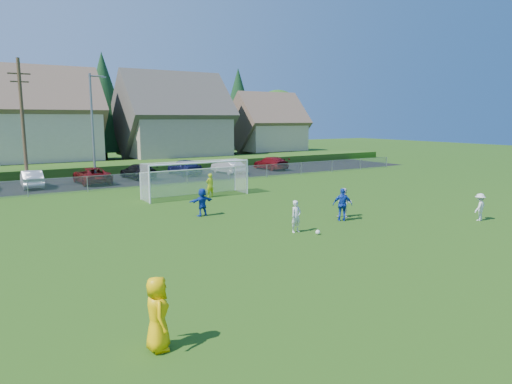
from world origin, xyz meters
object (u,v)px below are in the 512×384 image
Objects in this scene: car_f at (228,166)px; soccer_goal at (195,173)px; car_d at (138,171)px; player_white_a at (296,216)px; car_b at (32,179)px; car_c at (92,175)px; player_white_b at (344,203)px; player_white_c at (480,207)px; player_blue_a at (343,205)px; car_e at (184,167)px; car_g at (271,163)px; player_blue_b at (202,202)px; goalkeeper at (210,185)px; soccer_ball at (318,232)px; referee at (157,314)px.

soccer_goal reaches higher than car_f.
player_white_a is at bearing 83.78° from car_d.
car_b is 4.56m from car_c.
car_b is at bearing 165.65° from player_white_b.
player_blue_a reaches higher than player_white_c.
car_e is at bearing -90.08° from player_white_c.
soccer_goal is at bearing 37.36° from car_g.
car_f is at bearing -127.73° from player_blue_b.
goalkeeper reaches higher than player_blue_b.
goalkeeper reaches higher than player_white_a.
car_c is at bearing 4.94° from car_e.
soccer_ball is 0.05× the size of car_e.
goalkeeper is at bearing 77.26° from player_white_a.
referee is at bearing 55.51° from player_blue_b.
car_g is (23.28, 0.78, -0.01)m from car_b.
car_b reaches higher than car_g.
referee is 0.39× the size of car_e.
car_f is at bearing 178.61° from car_c.
player_blue_a is 0.38× the size of car_e.
car_b is (-6.80, 16.77, -0.09)m from player_blue_b.
soccer_ball is 25.35m from car_b.
car_f is (7.61, 11.35, -0.13)m from goalkeeper.
player_white_a is 4.40m from player_white_b.
car_f is at bearing -21.15° from referee.
car_b is (0.59, 29.83, -0.21)m from referee.
soccer_ball is at bearing 62.71° from player_blue_a.
player_white_b is at bearing -48.22° from referee.
car_e is at bearing -14.18° from referee.
player_white_a is 0.95× the size of goalkeeper.
car_f is (17.64, 0.06, -0.00)m from car_b.
player_white_b reaches higher than player_white_c.
goalkeeper is 0.36× the size of car_e.
referee is at bearing 62.16° from car_e.
player_white_a is 0.33× the size of car_d.
referee is at bearing 78.05° from car_c.
referee is 1.16× the size of player_white_a.
player_white_b is 1.05× the size of player_blue_b.
soccer_ball is 24.27m from car_d.
soccer_goal is at bearing -116.22° from player_blue_b.
car_d is (-0.80, 24.25, 0.57)m from soccer_ball.
soccer_goal is (-4.26, -11.73, 0.85)m from car_e.
player_white_a is 0.88× the size of player_blue_a.
car_e reaches higher than player_white_a.
soccer_ball is at bearing -25.29° from player_white_c.
soccer_ball is 0.15× the size of player_white_c.
player_white_a is 3.67m from player_blue_a.
car_e is at bearing 178.34° from car_d.
player_white_a is 1.05× the size of player_white_c.
car_g is at bearing 173.24° from car_d.
car_e reaches higher than car_g.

